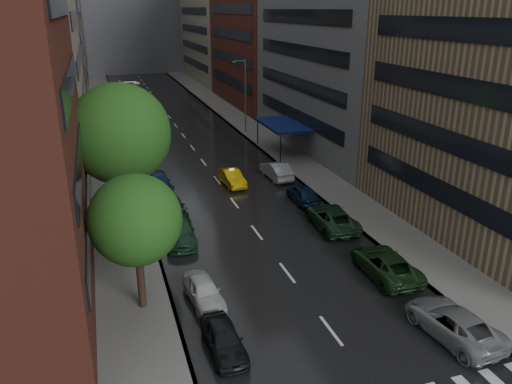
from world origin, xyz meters
The scene contains 14 objects.
road centered at (0.00, 50.00, 0.01)m, with size 14.00×140.00×0.01m, color black.
sidewalk_left centered at (-9.00, 50.00, 0.07)m, with size 4.00×140.00×0.15m, color gray.
sidewalk_right centered at (9.00, 50.00, 0.07)m, with size 4.00×140.00×0.15m, color gray.
buildings_right centered at (15.00, 56.70, 15.03)m, with size 8.05×109.10×36.00m.
building_far centered at (0.00, 118.00, 16.00)m, with size 40.00×14.00×32.00m, color slate.
tree_near centered at (-8.60, 8.81, 5.06)m, with size 4.64×4.64×7.40m.
tree_mid centered at (-8.60, 18.33, 7.22)m, with size 6.61×6.61×10.54m.
tree_far centered at (-8.60, 30.71, 4.84)m, with size 4.44×4.44×7.08m.
taxi centered at (0.96, 26.32, 0.69)m, with size 1.47×4.22×1.39m, color #DBA80B.
parked_cars_left centered at (-5.40, 17.21, 0.73)m, with size 2.36×27.23×1.56m.
parked_cars_right centered at (5.40, 12.80, 0.76)m, with size 2.97×30.15×1.56m.
street_lamp_left centered at (-7.72, 30.00, 4.89)m, with size 1.74×0.22×9.00m.
street_lamp_right centered at (7.72, 45.00, 4.89)m, with size 1.74×0.22×9.00m.
awning centered at (8.98, 35.00, 3.13)m, with size 4.00×8.00×3.12m.
Camera 1 is at (-9.78, -14.55, 14.89)m, focal length 35.00 mm.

